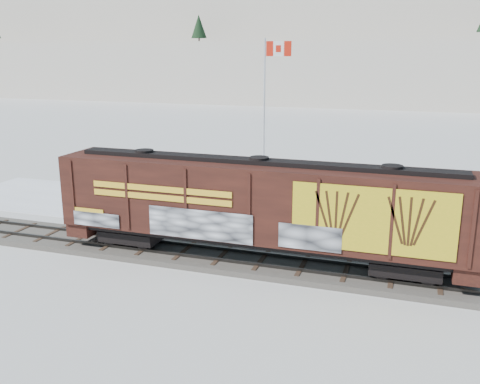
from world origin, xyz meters
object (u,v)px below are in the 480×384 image
(car_silver, at_px, (128,199))
(car_dark, at_px, (394,223))
(car_white, at_px, (264,202))
(hopper_railcar, at_px, (259,204))
(flagpole, at_px, (265,139))

(car_silver, xyz_separation_m, car_dark, (16.27, 0.57, -0.10))
(car_dark, bearing_deg, car_silver, 103.92)
(car_white, height_order, car_dark, car_white)
(hopper_railcar, bearing_deg, car_dark, 47.20)
(flagpole, bearing_deg, car_dark, -36.92)
(flagpole, xyz_separation_m, car_dark, (9.39, -7.06, -3.17))
(flagpole, bearing_deg, car_silver, -132.03)
(hopper_railcar, relative_size, car_silver, 3.89)
(car_silver, bearing_deg, car_dark, -72.64)
(hopper_railcar, bearing_deg, car_white, 104.32)
(hopper_railcar, distance_m, flagpole, 13.89)
(hopper_railcar, xyz_separation_m, car_silver, (-10.38, 5.79, -2.18))
(hopper_railcar, height_order, car_silver, hopper_railcar)
(flagpole, xyz_separation_m, car_silver, (-6.88, -7.63, -3.07))
(hopper_railcar, relative_size, car_white, 3.79)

